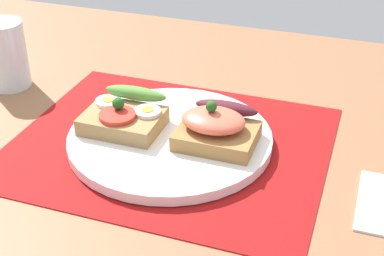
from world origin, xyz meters
TOP-DOWN VIEW (x-y plane):
  - ground_plane at (0.00, 0.00)cm, footprint 120.00×90.00cm
  - placemat at (0.00, 0.00)cm, footprint 40.20×33.34cm
  - plate at (0.00, 0.00)cm, footprint 26.37×26.37cm
  - sandwich_egg_tomato at (-6.31, 0.05)cm, footprint 10.03×9.17cm
  - sandwich_salmon at (6.09, 0.23)cm, footprint 9.78×9.25cm
  - drinking_glass at (-29.96, 8.07)cm, footprint 6.53×6.53cm

SIDE VIEW (x-z plane):
  - ground_plane at x=0.00cm, z-range -3.20..0.00cm
  - placemat at x=0.00cm, z-range 0.00..0.30cm
  - plate at x=0.00cm, z-range 0.30..1.64cm
  - sandwich_egg_tomato at x=-6.31cm, z-range 1.03..5.41cm
  - sandwich_salmon at x=6.09cm, z-range 0.84..6.57cm
  - drinking_glass at x=-29.96cm, z-range 0.00..10.31cm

